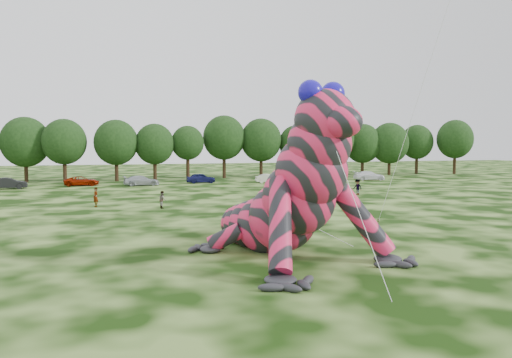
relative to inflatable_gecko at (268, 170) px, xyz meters
The scene contains 28 objects.
ground 6.05m from the inflatable_gecko, 34.09° to the right, with size 240.00×240.00×0.00m, color #16330A.
inflatable_gecko is the anchor object (origin of this frame).
flying_kite 17.15m from the inflatable_gecko, 11.30° to the left, with size 3.06×5.44×17.18m.
tree_5 59.44m from the inflatable_gecko, 109.32° to the left, with size 7.16×6.44×9.80m, color black, non-canonical shape.
tree_6 56.14m from the inflatable_gecko, 104.54° to the left, with size 6.52×5.86×9.49m, color black, non-canonical shape.
tree_7 54.86m from the inflatable_gecko, 96.93° to the left, with size 6.68×6.01×9.48m, color black, non-canonical shape.
tree_8 54.65m from the inflatable_gecko, 90.79° to the left, with size 6.14×5.53×8.94m, color black, non-canonical shape.
tree_9 55.19m from the inflatable_gecko, 85.30° to the left, with size 5.27×4.74×8.68m, color black, non-canonical shape.
tree_10 57.28m from the inflatable_gecko, 79.07° to the left, with size 7.09×6.38×10.50m, color black, non-canonical shape.
tree_11 58.46m from the inflatable_gecko, 72.84° to the left, with size 7.01×6.31×10.07m, color black, non-canonical shape.
tree_12 60.17m from the inflatable_gecko, 67.04° to the left, with size 5.99×5.39×8.97m, color black, non-canonical shape.
tree_13 62.75m from the inflatable_gecko, 60.82° to the left, with size 6.83×6.15×10.13m, color black, non-canonical shape.
tree_14 67.40m from the inflatable_gecko, 56.78° to the left, with size 6.82×6.14×9.40m, color black, non-canonical shape.
tree_15 69.51m from the inflatable_gecko, 52.89° to the left, with size 7.17×6.45×9.63m, color black, non-canonical shape.
tree_16 75.13m from the inflatable_gecko, 49.38° to the left, with size 6.26×5.63×9.37m, color black, non-canonical shape.
tree_17 77.60m from the inflatable_gecko, 44.43° to the left, with size 6.98×6.28×10.30m, color black, non-canonical shape.
car_1 48.98m from the inflatable_gecko, 114.40° to the left, with size 1.55×4.43×1.46m, color black.
car_2 48.46m from the inflatable_gecko, 103.69° to the left, with size 2.15×4.66×1.30m, color #891701.
car_3 45.01m from the inflatable_gecko, 94.58° to the left, with size 1.97×4.84×1.41m, color #A4AAAE.
car_4 47.28m from the inflatable_gecko, 83.77° to the left, with size 1.72×4.27×1.45m, color #151850.
car_5 46.80m from the inflatable_gecko, 71.55° to the left, with size 1.38×3.95×1.30m, color silver.
car_6 51.69m from the inflatable_gecko, 64.34° to the left, with size 2.48×5.37×1.49m, color #242527.
car_7 54.97m from the inflatable_gecko, 54.67° to the left, with size 2.01×4.94×1.43m, color white.
spectator_3 33.98m from the inflatable_gecko, 64.63° to the left, with size 1.07×0.45×1.83m, color gray.
spectator_0 24.37m from the inflatable_gecko, 112.56° to the left, with size 0.66×0.43×1.81m, color gray.
spectator_2 31.39m from the inflatable_gecko, 52.81° to the left, with size 1.16×0.67×1.79m, color gray.
spectator_5 19.15m from the inflatable_gecko, 61.17° to the left, with size 1.52×0.48×1.64m, color gray.
spectator_1 20.25m from the inflatable_gecko, 100.10° to the left, with size 0.76×0.59×1.57m, color gray.
Camera 1 is at (-11.89, -23.02, 5.82)m, focal length 35.00 mm.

